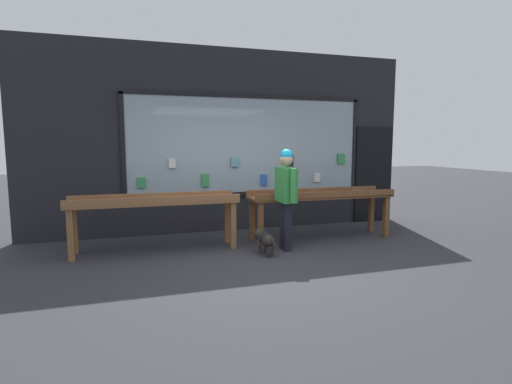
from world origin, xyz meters
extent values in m
plane|color=#2D2D33|center=(0.00, 0.00, 0.00)|extent=(40.00, 40.00, 0.00)
cube|color=black|center=(0.00, 2.40, 1.79)|extent=(7.68, 0.20, 3.58)
cube|color=#8C9EA8|center=(0.44, 2.27, 1.70)|extent=(4.77, 0.03, 1.93)
cube|color=black|center=(0.44, 2.27, 2.67)|extent=(4.85, 0.06, 0.08)
cube|color=black|center=(0.44, 2.27, 0.74)|extent=(4.85, 0.06, 0.08)
cube|color=black|center=(-1.95, 2.27, 1.70)|extent=(0.08, 0.06, 1.93)
cube|color=black|center=(2.82, 2.27, 1.70)|extent=(0.08, 0.06, 1.93)
cube|color=#338C4C|center=(-1.65, 2.23, 1.02)|extent=(0.15, 0.03, 0.19)
cube|color=silver|center=(-1.08, 2.23, 1.37)|extent=(0.13, 0.03, 0.18)
cube|color=#338C4C|center=(-0.46, 2.23, 1.04)|extent=(0.14, 0.03, 0.25)
cube|color=#5999A5|center=(0.13, 2.23, 1.38)|extent=(0.16, 0.03, 0.18)
cube|color=#2659B2|center=(0.74, 2.23, 1.01)|extent=(0.13, 0.03, 0.22)
cube|color=black|center=(1.32, 2.23, 1.39)|extent=(0.13, 0.03, 0.23)
cube|color=silver|center=(1.94, 2.23, 1.03)|extent=(0.14, 0.03, 0.19)
cube|color=#338C4C|center=(2.50, 2.23, 1.41)|extent=(0.17, 0.03, 0.22)
cube|color=black|center=(3.34, 2.27, 1.05)|extent=(0.90, 0.04, 2.10)
cube|color=brown|center=(-2.72, 0.94, 0.39)|extent=(0.09, 0.09, 0.78)
cube|color=brown|center=(-0.24, 0.91, 0.39)|extent=(0.09, 0.09, 0.78)
cube|color=brown|center=(-2.72, 1.37, 0.39)|extent=(0.09, 0.09, 0.78)
cube|color=brown|center=(-0.24, 1.35, 0.39)|extent=(0.09, 0.09, 0.78)
cube|color=brown|center=(-1.48, 1.14, 0.80)|extent=(2.68, 0.62, 0.04)
cube|color=brown|center=(-1.48, 0.88, 0.86)|extent=(2.68, 0.09, 0.12)
cube|color=brown|center=(-1.48, 1.41, 0.86)|extent=(2.68, 0.09, 0.12)
cube|color=#338C4C|center=(-2.63, 1.09, 0.83)|extent=(0.17, 0.23, 0.02)
cube|color=orange|center=(-2.07, 1.28, 0.83)|extent=(0.17, 0.21, 0.03)
cube|color=silver|center=(-1.44, 1.28, 0.83)|extent=(0.19, 0.22, 0.02)
cube|color=yellow|center=(-0.86, 1.08, 0.83)|extent=(0.20, 0.24, 0.02)
cube|color=black|center=(-0.29, 0.98, 0.84)|extent=(0.17, 0.25, 0.03)
cube|color=brown|center=(0.24, 0.91, 0.38)|extent=(0.09, 0.09, 0.76)
cube|color=brown|center=(2.71, 0.89, 0.38)|extent=(0.09, 0.09, 0.76)
cube|color=brown|center=(0.24, 1.40, 0.38)|extent=(0.09, 0.09, 0.76)
cube|color=brown|center=(2.72, 1.38, 0.38)|extent=(0.09, 0.09, 0.76)
cube|color=brown|center=(1.48, 1.14, 0.78)|extent=(2.68, 0.68, 0.04)
cube|color=brown|center=(1.48, 0.85, 0.84)|extent=(2.68, 0.09, 0.12)
cube|color=brown|center=(1.48, 1.44, 0.84)|extent=(2.68, 0.09, 0.12)
cube|color=#5999A5|center=(0.30, 1.13, 0.82)|extent=(0.17, 0.21, 0.03)
cube|color=black|center=(0.58, 1.25, 0.81)|extent=(0.19, 0.24, 0.02)
cube|color=orange|center=(0.87, 1.12, 0.81)|extent=(0.19, 0.24, 0.02)
cube|color=#994CA5|center=(1.15, 0.98, 0.81)|extent=(0.18, 0.23, 0.02)
cube|color=silver|center=(1.48, 1.31, 0.81)|extent=(0.17, 0.21, 0.02)
cube|color=orange|center=(1.81, 0.94, 0.81)|extent=(0.14, 0.21, 0.02)
cube|color=yellow|center=(2.08, 1.17, 0.81)|extent=(0.17, 0.23, 0.03)
cube|color=silver|center=(2.38, 1.29, 0.81)|extent=(0.20, 0.24, 0.02)
cube|color=#5999A5|center=(2.68, 1.23, 0.81)|extent=(0.19, 0.22, 0.02)
cylinder|color=black|center=(0.57, 0.50, 0.40)|extent=(0.14, 0.14, 0.80)
cylinder|color=black|center=(0.56, 0.66, 0.40)|extent=(0.14, 0.14, 0.80)
cube|color=#338C3F|center=(0.56, 0.58, 1.08)|extent=(0.23, 0.45, 0.56)
cylinder|color=#338C3F|center=(0.57, 0.29, 1.09)|extent=(0.09, 0.09, 0.54)
cylinder|color=#338C3F|center=(0.56, 0.86, 1.09)|extent=(0.09, 0.09, 0.54)
sphere|color=tan|center=(0.56, 0.58, 1.49)|extent=(0.22, 0.22, 0.22)
sphere|color=#19A5E0|center=(0.56, 0.58, 1.55)|extent=(0.21, 0.21, 0.21)
ellipsoid|color=black|center=(0.15, 0.36, 0.24)|extent=(0.26, 0.42, 0.20)
ellipsoid|color=black|center=(0.15, 0.36, 0.25)|extent=(0.25, 0.27, 0.21)
sphere|color=black|center=(0.12, 0.60, 0.28)|extent=(0.18, 0.18, 0.18)
cylinder|color=black|center=(0.19, 0.14, 0.27)|extent=(0.04, 0.10, 0.12)
cylinder|color=black|center=(0.19, 0.49, 0.07)|extent=(0.04, 0.04, 0.14)
cylinder|color=black|center=(0.09, 0.47, 0.07)|extent=(0.04, 0.04, 0.14)
cylinder|color=black|center=(0.22, 0.25, 0.07)|extent=(0.04, 0.04, 0.14)
cylinder|color=black|center=(0.12, 0.24, 0.07)|extent=(0.04, 0.04, 0.14)
camera|label=1|loc=(-1.85, -5.41, 1.75)|focal=28.00mm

